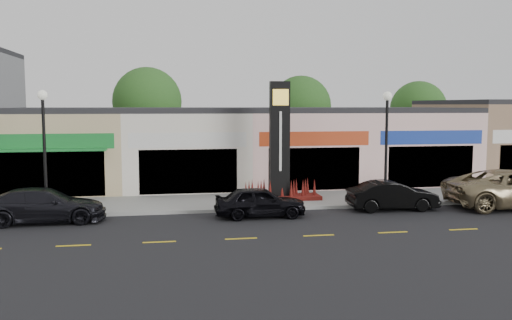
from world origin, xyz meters
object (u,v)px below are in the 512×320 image
object	(u,v)px
car_dark_sedan	(44,205)
lamp_west_near	(44,139)
lamp_east_near	(386,135)
pylon_sign	(279,158)
car_black_sedan	(260,202)
car_black_conv	(392,196)

from	to	relation	value
car_dark_sedan	lamp_west_near	bearing A→B (deg)	6.15
lamp_east_near	car_dark_sedan	size ratio (longest dim) A/B	1.08
pylon_sign	car_black_sedan	world-z (taller)	pylon_sign
car_dark_sedan	car_black_sedan	size ratio (longest dim) A/B	1.25
lamp_east_near	car_black_conv	distance (m)	3.04
lamp_west_near	lamp_east_near	size ratio (longest dim) A/B	1.00
lamp_east_near	pylon_sign	distance (m)	5.42
lamp_west_near	pylon_sign	xyz separation A→B (m)	(11.00, 1.70, -1.20)
car_black_sedan	car_black_conv	size ratio (longest dim) A/B	0.96
lamp_east_near	car_black_conv	size ratio (longest dim) A/B	1.30
pylon_sign	car_black_sedan	size ratio (longest dim) A/B	1.49
lamp_west_near	pylon_sign	world-z (taller)	pylon_sign
car_black_sedan	lamp_west_near	bearing A→B (deg)	79.88
lamp_west_near	car_black_conv	distance (m)	16.14
lamp_west_near	car_black_conv	world-z (taller)	lamp_west_near
pylon_sign	car_black_sedan	xyz separation A→B (m)	(-1.62, -3.45, -1.59)
car_black_sedan	car_dark_sedan	bearing A→B (deg)	87.64
car_dark_sedan	car_black_conv	world-z (taller)	car_dark_sedan
lamp_east_near	car_black_sedan	bearing A→B (deg)	-165.14
car_dark_sedan	car_black_conv	distance (m)	15.68
car_black_conv	pylon_sign	bearing A→B (deg)	61.43
car_dark_sedan	car_black_conv	bearing A→B (deg)	-91.06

